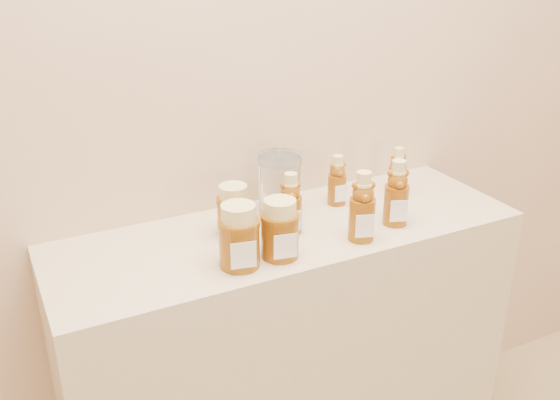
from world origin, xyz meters
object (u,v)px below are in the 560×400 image
bear_bottle_front_left (363,202)px  honey_jar_left (239,236)px  display_table (288,372)px  bear_bottle_back_left (290,200)px  glass_canister (279,183)px

bear_bottle_front_left → honey_jar_left: size_ratio=1.33×
display_table → bear_bottle_front_left: bear_bottle_front_left is taller
bear_bottle_back_left → honey_jar_left: bearing=-133.8°
bear_bottle_front_left → bear_bottle_back_left: bearing=160.6°
display_table → bear_bottle_back_left: bear_bottle_back_left is taller
display_table → honey_jar_left: 0.57m
bear_bottle_back_left → glass_canister: (0.02, 0.11, 0.00)m
bear_bottle_back_left → honey_jar_left: (-0.18, -0.10, -0.01)m
display_table → bear_bottle_front_left: (0.13, -0.13, 0.55)m
bear_bottle_front_left → honey_jar_left: 0.32m
display_table → bear_bottle_front_left: 0.58m
bear_bottle_back_left → bear_bottle_front_left: size_ratio=0.90×
bear_bottle_back_left → bear_bottle_front_left: bearing=-21.1°
bear_bottle_front_left → honey_jar_left: bearing=-163.0°
bear_bottle_front_left → glass_canister: bear_bottle_front_left is taller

